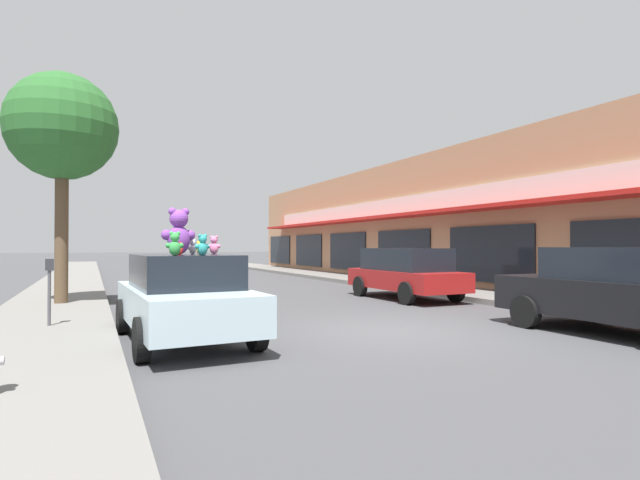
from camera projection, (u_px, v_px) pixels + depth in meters
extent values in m
plane|color=#424244|center=(387.00, 331.00, 9.84)|extent=(260.00, 260.00, 0.00)
cube|color=slate|center=(28.00, 355.00, 7.27)|extent=(2.52, 90.00, 0.17)
cube|color=slate|center=(598.00, 310.00, 12.40)|extent=(2.52, 90.00, 0.17)
cube|color=tan|center=(519.00, 224.00, 25.32)|extent=(14.01, 37.41, 5.59)
cube|color=red|center=(392.00, 217.00, 22.17)|extent=(1.14, 31.42, 0.12)
cube|color=silver|center=(402.00, 205.00, 22.39)|extent=(0.08, 29.93, 0.70)
cube|color=black|center=(488.00, 254.00, 17.51)|extent=(0.06, 4.06, 2.00)
cube|color=black|center=(402.00, 252.00, 22.37)|extent=(0.06, 4.06, 2.00)
cube|color=black|center=(347.00, 251.00, 27.23)|extent=(0.06, 4.06, 2.00)
cube|color=black|center=(308.00, 250.00, 32.08)|extent=(0.06, 4.06, 2.00)
cube|color=black|center=(280.00, 250.00, 36.94)|extent=(0.06, 4.06, 2.00)
cube|color=#ADC6D1|center=(184.00, 305.00, 8.77)|extent=(1.96, 4.37, 0.62)
cube|color=black|center=(184.00, 271.00, 8.77)|extent=(1.67, 2.43, 0.57)
cylinder|color=black|center=(123.00, 316.00, 9.55)|extent=(0.23, 0.67, 0.66)
cylinder|color=black|center=(213.00, 311.00, 10.35)|extent=(0.23, 0.67, 0.66)
cylinder|color=black|center=(142.00, 340.00, 7.18)|extent=(0.23, 0.67, 0.66)
cylinder|color=black|center=(257.00, 330.00, 7.97)|extent=(0.23, 0.67, 0.66)
ellipsoid|color=purple|center=(179.00, 240.00, 8.92)|extent=(0.43, 0.38, 0.52)
sphere|color=purple|center=(179.00, 219.00, 8.93)|extent=(0.36, 0.36, 0.33)
sphere|color=purple|center=(185.00, 212.00, 8.99)|extent=(0.15, 0.15, 0.14)
sphere|color=purple|center=(172.00, 211.00, 8.87)|extent=(0.15, 0.15, 0.14)
sphere|color=#BA67ED|center=(177.00, 220.00, 9.05)|extent=(0.14, 0.14, 0.12)
sphere|color=purple|center=(190.00, 235.00, 9.06)|extent=(0.21, 0.21, 0.19)
sphere|color=purple|center=(167.00, 235.00, 8.84)|extent=(0.21, 0.21, 0.19)
ellipsoid|color=teal|center=(203.00, 249.00, 7.94)|extent=(0.20, 0.18, 0.21)
sphere|color=teal|center=(203.00, 239.00, 7.94)|extent=(0.17, 0.17, 0.14)
sphere|color=teal|center=(205.00, 236.00, 7.98)|extent=(0.07, 0.07, 0.06)
sphere|color=teal|center=(200.00, 236.00, 7.91)|extent=(0.07, 0.07, 0.06)
sphere|color=#47CDC6|center=(201.00, 240.00, 7.99)|extent=(0.06, 0.06, 0.05)
sphere|color=teal|center=(207.00, 246.00, 8.01)|extent=(0.10, 0.10, 0.08)
sphere|color=teal|center=(197.00, 246.00, 7.90)|extent=(0.10, 0.10, 0.08)
ellipsoid|color=yellow|center=(200.00, 250.00, 9.48)|extent=(0.15, 0.15, 0.15)
sphere|color=yellow|center=(200.00, 244.00, 9.48)|extent=(0.14, 0.14, 0.10)
sphere|color=yellow|center=(201.00, 242.00, 9.48)|extent=(0.06, 0.06, 0.04)
sphere|color=yellow|center=(198.00, 242.00, 9.49)|extent=(0.06, 0.06, 0.04)
sphere|color=#FFFF4D|center=(201.00, 244.00, 9.53)|extent=(0.05, 0.05, 0.04)
sphere|color=yellow|center=(203.00, 248.00, 9.48)|extent=(0.08, 0.08, 0.06)
sphere|color=yellow|center=(197.00, 248.00, 9.51)|extent=(0.08, 0.08, 0.06)
ellipsoid|color=white|center=(193.00, 250.00, 9.27)|extent=(0.16, 0.15, 0.17)
sphere|color=white|center=(193.00, 243.00, 9.28)|extent=(0.14, 0.14, 0.11)
sphere|color=white|center=(195.00, 240.00, 9.30)|extent=(0.06, 0.06, 0.05)
sphere|color=white|center=(191.00, 240.00, 9.25)|extent=(0.06, 0.06, 0.05)
sphere|color=white|center=(191.00, 243.00, 9.31)|extent=(0.05, 0.05, 0.04)
sphere|color=white|center=(196.00, 248.00, 9.33)|extent=(0.08, 0.08, 0.06)
sphere|color=white|center=(189.00, 248.00, 9.24)|extent=(0.08, 0.08, 0.06)
ellipsoid|color=orange|center=(175.00, 251.00, 8.00)|extent=(0.15, 0.15, 0.15)
sphere|color=orange|center=(175.00, 244.00, 8.00)|extent=(0.13, 0.13, 0.09)
sphere|color=orange|center=(176.00, 242.00, 8.03)|extent=(0.06, 0.06, 0.04)
sphere|color=orange|center=(174.00, 242.00, 7.96)|extent=(0.06, 0.06, 0.04)
sphere|color=#FFBA41|center=(173.00, 244.00, 8.01)|extent=(0.05, 0.05, 0.04)
sphere|color=orange|center=(176.00, 249.00, 8.06)|extent=(0.08, 0.08, 0.05)
sphere|color=orange|center=(172.00, 249.00, 7.94)|extent=(0.08, 0.08, 0.05)
ellipsoid|color=black|center=(203.00, 250.00, 8.97)|extent=(0.15, 0.14, 0.15)
sphere|color=black|center=(203.00, 244.00, 8.97)|extent=(0.13, 0.13, 0.09)
sphere|color=black|center=(205.00, 242.00, 8.96)|extent=(0.05, 0.05, 0.04)
sphere|color=black|center=(201.00, 242.00, 8.97)|extent=(0.05, 0.05, 0.04)
sphere|color=#3A3A3D|center=(204.00, 245.00, 9.01)|extent=(0.05, 0.05, 0.04)
sphere|color=black|center=(206.00, 249.00, 8.97)|extent=(0.07, 0.07, 0.05)
sphere|color=black|center=(200.00, 249.00, 8.98)|extent=(0.07, 0.07, 0.05)
ellipsoid|color=red|center=(180.00, 251.00, 8.65)|extent=(0.13, 0.13, 0.14)
sphere|color=red|center=(180.00, 245.00, 8.65)|extent=(0.12, 0.12, 0.09)
sphere|color=red|center=(181.00, 243.00, 8.68)|extent=(0.05, 0.05, 0.04)
sphere|color=red|center=(178.00, 243.00, 8.63)|extent=(0.05, 0.05, 0.04)
sphere|color=#FF4741|center=(179.00, 245.00, 8.67)|extent=(0.04, 0.04, 0.03)
sphere|color=red|center=(182.00, 249.00, 8.70)|extent=(0.07, 0.07, 0.05)
sphere|color=red|center=(177.00, 249.00, 8.61)|extent=(0.07, 0.07, 0.05)
ellipsoid|color=green|center=(175.00, 248.00, 7.81)|extent=(0.18, 0.16, 0.24)
sphere|color=green|center=(175.00, 237.00, 7.81)|extent=(0.15, 0.15, 0.15)
sphere|color=green|center=(178.00, 233.00, 7.83)|extent=(0.06, 0.06, 0.06)
sphere|color=green|center=(171.00, 233.00, 7.79)|extent=(0.06, 0.06, 0.06)
sphere|color=#5ADA6D|center=(174.00, 238.00, 7.87)|extent=(0.06, 0.06, 0.06)
sphere|color=green|center=(181.00, 246.00, 7.86)|extent=(0.09, 0.09, 0.09)
sphere|color=green|center=(168.00, 246.00, 7.78)|extent=(0.09, 0.09, 0.09)
ellipsoid|color=pink|center=(214.00, 248.00, 9.43)|extent=(0.22, 0.21, 0.22)
sphere|color=pink|center=(214.00, 240.00, 9.43)|extent=(0.19, 0.19, 0.14)
sphere|color=pink|center=(216.00, 237.00, 9.42)|extent=(0.08, 0.08, 0.06)
sphere|color=pink|center=(212.00, 237.00, 9.44)|extent=(0.08, 0.08, 0.06)
sphere|color=#FFA3DA|center=(215.00, 240.00, 9.48)|extent=(0.07, 0.07, 0.05)
sphere|color=pink|center=(219.00, 246.00, 9.42)|extent=(0.11, 0.11, 0.08)
sphere|color=pink|center=(210.00, 246.00, 9.46)|extent=(0.11, 0.11, 0.08)
ellipsoid|color=blue|center=(203.00, 248.00, 9.31)|extent=(0.20, 0.19, 0.21)
sphere|color=blue|center=(203.00, 240.00, 9.32)|extent=(0.17, 0.17, 0.14)
sphere|color=blue|center=(205.00, 237.00, 9.35)|extent=(0.07, 0.07, 0.06)
sphere|color=blue|center=(200.00, 237.00, 9.28)|extent=(0.07, 0.07, 0.06)
sphere|color=#548DFF|center=(201.00, 240.00, 9.36)|extent=(0.07, 0.07, 0.05)
sphere|color=blue|center=(206.00, 246.00, 9.38)|extent=(0.10, 0.10, 0.08)
sphere|color=blue|center=(198.00, 246.00, 9.26)|extent=(0.10, 0.10, 0.08)
cube|color=black|center=(620.00, 299.00, 9.38)|extent=(1.93, 4.45, 0.71)
cube|color=black|center=(620.00, 264.00, 9.39)|extent=(1.69, 2.29, 0.61)
cylinder|color=black|center=(525.00, 312.00, 10.24)|extent=(0.20, 0.66, 0.66)
cylinder|color=black|center=(588.00, 307.00, 11.02)|extent=(0.20, 0.66, 0.66)
cube|color=maroon|center=(405.00, 279.00, 15.82)|extent=(1.78, 4.40, 0.58)
cube|color=black|center=(405.00, 259.00, 15.83)|extent=(1.57, 3.00, 0.70)
cylinder|color=black|center=(360.00, 286.00, 16.69)|extent=(0.20, 0.66, 0.66)
cylinder|color=black|center=(404.00, 285.00, 17.42)|extent=(0.20, 0.66, 0.66)
cylinder|color=black|center=(407.00, 293.00, 14.21)|extent=(0.20, 0.66, 0.66)
cylinder|color=black|center=(456.00, 291.00, 14.94)|extent=(0.20, 0.66, 0.66)
cylinder|color=brown|center=(61.00, 237.00, 13.28)|extent=(0.34, 0.34, 3.50)
sphere|color=#286028|center=(62.00, 126.00, 13.32)|extent=(2.84, 2.84, 2.84)
cylinder|color=#4C4C51|center=(49.00, 298.00, 9.48)|extent=(0.06, 0.06, 1.05)
cube|color=#2D2D33|center=(49.00, 265.00, 9.49)|extent=(0.14, 0.10, 0.22)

